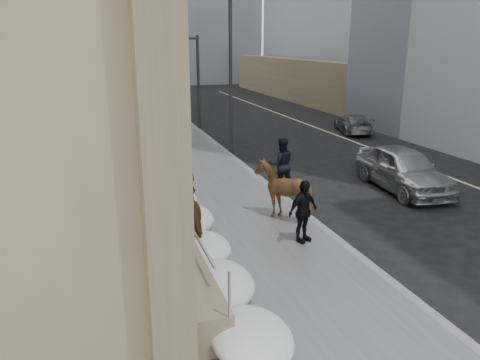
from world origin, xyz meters
The scene contains 14 objects.
ground centered at (0.00, 0.00, 0.00)m, with size 140.00×140.00×0.00m, color black.
sidewalk centered at (0.00, 10.00, 0.06)m, with size 5.00×80.00×0.12m, color #4C4C4E.
curb centered at (2.62, 10.00, 0.06)m, with size 0.24×80.00×0.12m, color slate.
lane_line centered at (10.50, 10.00, 0.01)m, with size 0.15×70.00×0.01m, color #BFB78C.
bg_building_far centered at (-6.00, 72.00, 10.00)m, with size 24.00×12.00×20.00m, color gray.
streetlight_mid centered at (2.74, 14.00, 4.58)m, with size 1.71×0.24×8.00m.
streetlight_far centered at (2.74, 34.00, 4.58)m, with size 1.71×0.24×8.00m.
traffic_signal centered at (2.07, 22.00, 4.00)m, with size 4.10×0.22×6.00m.
snow_bank centered at (-1.42, 8.11, 0.47)m, with size 1.70×18.10×0.76m.
mounted_horse_left centered at (-1.44, 3.08, 1.14)m, with size 1.44×2.40×2.61m.
mounted_horse_right centered at (1.71, 4.17, 1.18)m, with size 1.69×1.85×2.59m.
pedestrian centered at (1.56, 2.25, 1.02)m, with size 1.05×0.44×1.79m, color black.
car_silver centered at (7.47, 5.88, 0.85)m, with size 2.00×4.96×1.69m, color #ADB0B5.
car_grey centered at (11.88, 17.09, 0.60)m, with size 1.68×4.13×1.20m, color slate.
Camera 1 is at (-3.76, -8.91, 5.53)m, focal length 35.00 mm.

